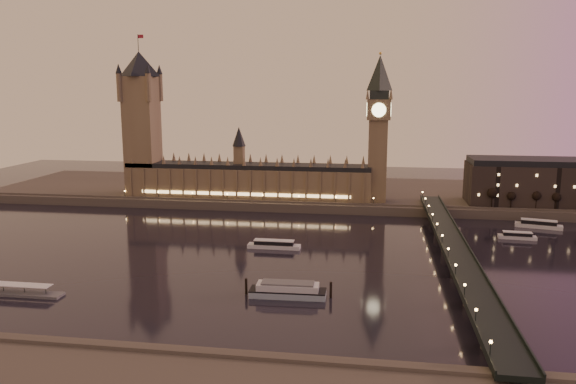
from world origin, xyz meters
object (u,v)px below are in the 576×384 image
cruise_boat_a (274,245)px  pontoon_pier (16,292)px  cruise_boat_b (539,224)px  moored_barge (288,290)px

cruise_boat_a → pontoon_pier: (-94.94, -85.11, -0.85)m
cruise_boat_a → cruise_boat_b: size_ratio=1.01×
moored_barge → cruise_boat_b: bearing=43.9°
cruise_boat_a → cruise_boat_b: cruise_boat_b is taller
cruise_boat_b → pontoon_pier: bearing=-134.1°
cruise_boat_a → pontoon_pier: 127.51m
cruise_boat_a → pontoon_pier: bearing=-137.9°
cruise_boat_a → pontoon_pier: size_ratio=0.71×
moored_barge → pontoon_pier: pontoon_pier is taller
pontoon_pier → cruise_boat_b: bearing=31.8°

